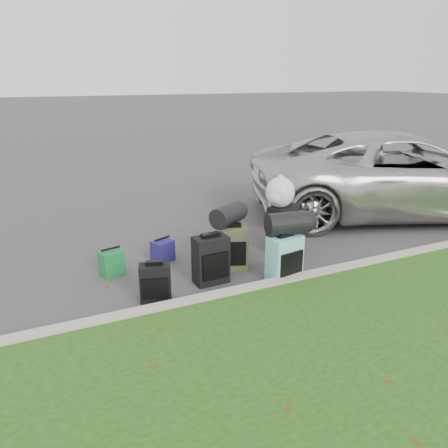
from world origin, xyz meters
name	(u,v)px	position (x,y,z in m)	size (l,w,h in m)	color
ground	(236,263)	(0.00, 0.00, 0.00)	(120.00, 120.00, 0.00)	#383535
curb	(272,287)	(0.00, -1.00, 0.07)	(120.00, 0.18, 0.15)	#9E937F
suv	(400,174)	(3.95, 0.89, 0.79)	(2.62, 5.68, 1.58)	#B7B7B2
suitcase_small_black	(155,283)	(-1.36, -0.58, 0.23)	(0.37, 0.20, 0.46)	black
suitcase_large_black_left	(211,260)	(-0.57, -0.41, 0.32)	(0.44, 0.26, 0.63)	black
suitcase_olive	(232,248)	(-0.13, -0.12, 0.31)	(0.45, 0.28, 0.61)	#3A3824
suitcase_teal	(284,259)	(0.31, -0.78, 0.31)	(0.44, 0.26, 0.63)	#61B1B5
suitcase_large_black_right	(283,228)	(0.87, 0.15, 0.36)	(0.48, 0.29, 0.72)	black
tote_green	(112,263)	(-1.70, 0.37, 0.17)	(0.30, 0.24, 0.34)	#197033
tote_navy	(163,251)	(-0.93, 0.52, 0.15)	(0.29, 0.23, 0.31)	navy
duffel_left	(228,215)	(-0.14, -0.02, 0.76)	(0.28, 0.28, 0.53)	black
duffel_right	(287,224)	(0.37, -0.73, 0.78)	(0.30, 0.30, 0.53)	black
trash_bag	(280,192)	(0.79, 0.14, 0.94)	(0.44, 0.44, 0.44)	white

